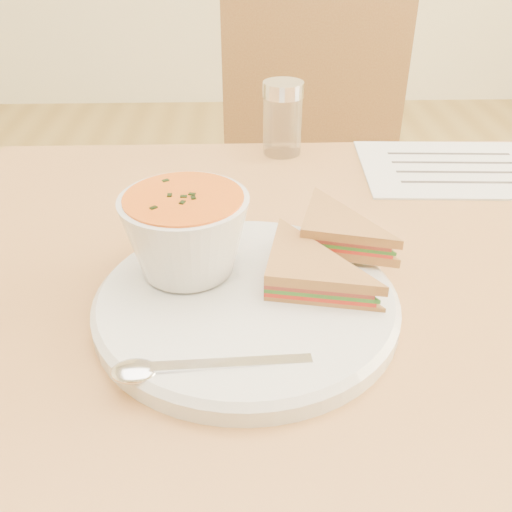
{
  "coord_description": "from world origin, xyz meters",
  "views": [
    {
      "loc": [
        -0.12,
        -0.54,
        1.09
      ],
      "look_at": [
        -0.1,
        -0.07,
        0.8
      ],
      "focal_mm": 40.0,
      "sensor_mm": 36.0,
      "label": 1
    }
  ],
  "objects_px": {
    "chair_far": "(318,233)",
    "plate": "(246,303)",
    "dining_table": "(324,470)",
    "condiment_shaker": "(283,118)",
    "soup_bowl": "(186,238)"
  },
  "relations": [
    {
      "from": "chair_far",
      "to": "condiment_shaker",
      "type": "xyz_separation_m",
      "value": [
        -0.11,
        -0.24,
        0.34
      ]
    },
    {
      "from": "plate",
      "to": "condiment_shaker",
      "type": "xyz_separation_m",
      "value": [
        0.06,
        0.4,
        0.05
      ]
    },
    {
      "from": "dining_table",
      "to": "chair_far",
      "type": "bearing_deg",
      "value": 84.36
    },
    {
      "from": "soup_bowl",
      "to": "condiment_shaker",
      "type": "distance_m",
      "value": 0.38
    },
    {
      "from": "dining_table",
      "to": "condiment_shaker",
      "type": "height_order",
      "value": "condiment_shaker"
    },
    {
      "from": "plate",
      "to": "soup_bowl",
      "type": "height_order",
      "value": "soup_bowl"
    },
    {
      "from": "dining_table",
      "to": "soup_bowl",
      "type": "height_order",
      "value": "soup_bowl"
    },
    {
      "from": "chair_far",
      "to": "plate",
      "type": "distance_m",
      "value": 0.73
    },
    {
      "from": "chair_far",
      "to": "soup_bowl",
      "type": "xyz_separation_m",
      "value": [
        -0.23,
        -0.6,
        0.35
      ]
    },
    {
      "from": "dining_table",
      "to": "chair_far",
      "type": "height_order",
      "value": "chair_far"
    },
    {
      "from": "condiment_shaker",
      "to": "chair_far",
      "type": "bearing_deg",
      "value": 66.36
    },
    {
      "from": "chair_far",
      "to": "soup_bowl",
      "type": "bearing_deg",
      "value": 68.81
    },
    {
      "from": "soup_bowl",
      "to": "condiment_shaker",
      "type": "xyz_separation_m",
      "value": [
        0.12,
        0.36,
        -0.0
      ]
    },
    {
      "from": "chair_far",
      "to": "condiment_shaker",
      "type": "distance_m",
      "value": 0.43
    },
    {
      "from": "dining_table",
      "to": "plate",
      "type": "height_order",
      "value": "plate"
    }
  ]
}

